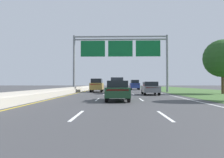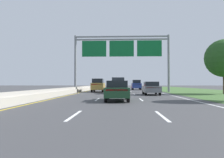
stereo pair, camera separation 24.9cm
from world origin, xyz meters
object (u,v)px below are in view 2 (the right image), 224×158
(car_gold_left_lane_suv, at_px, (98,85))
(roadside_tree_mid, at_px, (224,58))
(pickup_truck_white, at_px, (118,85))
(car_blue_right_lane_suv, at_px, (136,85))
(car_grey_right_lane_sedan, at_px, (151,88))
(car_darkgreen_centre_lane_sedan, at_px, (117,90))
(overhead_sign_gantry, at_px, (122,51))
(car_red_centre_lane_sedan, at_px, (121,86))

(car_gold_left_lane_suv, xyz_separation_m, roadside_tree_mid, (16.91, -6.18, 3.51))
(pickup_truck_white, height_order, car_gold_left_lane_suv, pickup_truck_white)
(car_blue_right_lane_suv, distance_m, car_grey_right_lane_sedan, 20.56)
(pickup_truck_white, xyz_separation_m, car_darkgreen_centre_lane_sedan, (0.07, -12.85, -0.26))
(overhead_sign_gantry, distance_m, car_grey_right_lane_sedan, 10.22)
(car_darkgreen_centre_lane_sedan, bearing_deg, roadside_tree_mid, -51.07)
(car_darkgreen_centre_lane_sedan, bearing_deg, overhead_sign_gantry, -1.91)
(pickup_truck_white, distance_m, roadside_tree_mid, 14.22)
(overhead_sign_gantry, distance_m, car_gold_left_lane_suv, 6.54)
(car_red_centre_lane_sedan, distance_m, car_grey_right_lane_sedan, 29.11)
(car_red_centre_lane_sedan, bearing_deg, car_grey_right_lane_sedan, -172.15)
(car_grey_right_lane_sedan, relative_size, roadside_tree_mid, 0.63)
(car_darkgreen_centre_lane_sedan, relative_size, car_blue_right_lane_suv, 0.94)
(car_darkgreen_centre_lane_sedan, height_order, car_grey_right_lane_sedan, same)
(overhead_sign_gantry, bearing_deg, roadside_tree_mid, -23.08)
(overhead_sign_gantry, relative_size, roadside_tree_mid, 2.14)
(car_red_centre_lane_sedan, xyz_separation_m, roadside_tree_mid, (13.31, -26.68, 3.79))
(car_red_centre_lane_sedan, relative_size, car_grey_right_lane_sedan, 1.00)
(car_red_centre_lane_sedan, height_order, car_gold_left_lane_suv, car_gold_left_lane_suv)
(car_grey_right_lane_sedan, bearing_deg, roadside_tree_mid, -76.15)
(pickup_truck_white, bearing_deg, car_darkgreen_centre_lane_sedan, -179.29)
(car_red_centre_lane_sedan, xyz_separation_m, car_grey_right_lane_sedan, (3.63, -28.88, 0.00))
(car_red_centre_lane_sedan, bearing_deg, roadside_tree_mid, -152.81)
(pickup_truck_white, bearing_deg, car_blue_right_lane_suv, -12.26)
(overhead_sign_gantry, height_order, car_blue_right_lane_suv, overhead_sign_gantry)
(car_red_centre_lane_sedan, bearing_deg, car_gold_left_lane_suv, 170.71)
(car_grey_right_lane_sedan, bearing_deg, car_gold_left_lane_suv, 41.84)
(car_blue_right_lane_suv, xyz_separation_m, roadside_tree_mid, (9.93, -18.35, 3.51))
(overhead_sign_gantry, bearing_deg, car_gold_left_lane_suv, 171.39)
(car_red_centre_lane_sedan, height_order, roadside_tree_mid, roadside_tree_mid)
(car_darkgreen_centre_lane_sedan, height_order, car_red_centre_lane_sedan, same)
(roadside_tree_mid, bearing_deg, overhead_sign_gantry, 156.92)
(overhead_sign_gantry, relative_size, car_darkgreen_centre_lane_sedan, 3.41)
(car_grey_right_lane_sedan, height_order, roadside_tree_mid, roadside_tree_mid)
(car_gold_left_lane_suv, bearing_deg, car_darkgreen_centre_lane_sedan, -169.59)
(overhead_sign_gantry, bearing_deg, pickup_truck_white, -97.47)
(car_darkgreen_centre_lane_sedan, relative_size, roadside_tree_mid, 0.63)
(roadside_tree_mid, bearing_deg, car_darkgreen_centre_lane_sedan, -140.67)
(car_blue_right_lane_suv, height_order, car_grey_right_lane_sedan, car_blue_right_lane_suv)
(pickup_truck_white, xyz_separation_m, car_blue_right_lane_suv, (3.74, 16.64, 0.02))
(overhead_sign_gantry, height_order, car_red_centre_lane_sedan, overhead_sign_gantry)
(overhead_sign_gantry, xyz_separation_m, car_darkgreen_centre_lane_sedan, (-0.44, -16.75, -5.60))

